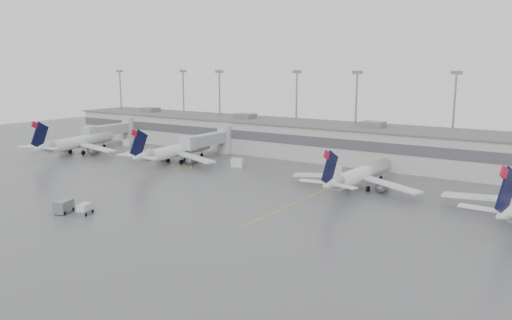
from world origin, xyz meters
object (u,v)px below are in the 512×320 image
Objects in this scene: jet_far_left at (77,142)px; baggage_tug at (85,210)px; jet_mid_right at (360,174)px; jet_mid_left at (176,151)px.

baggage_tug is at bearing -48.43° from jet_far_left.
jet_far_left reaches higher than baggage_tug.
jet_mid_right reaches higher than baggage_tug.
jet_mid_right is at bearing -3.46° from jet_mid_left.
jet_far_left is at bearing 123.58° from baggage_tug.
jet_mid_left is at bearing 93.27° from baggage_tug.
jet_mid_left is 40.88m from baggage_tug.
jet_far_left is 55.81m from baggage_tug.
jet_far_left reaches higher than jet_mid_right.
baggage_tug is (16.51, -37.33, -2.21)m from jet_mid_left.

